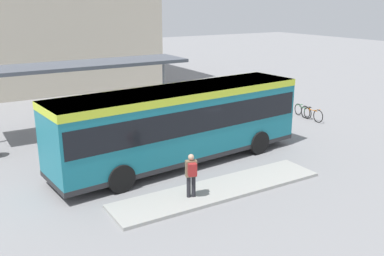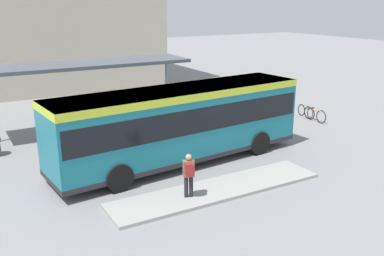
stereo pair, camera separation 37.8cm
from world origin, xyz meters
name	(u,v)px [view 1 (the left image)]	position (x,y,z in m)	size (l,w,h in m)	color
ground_plane	(181,162)	(0.00, 0.00, 0.00)	(120.00, 120.00, 0.00)	gray
curb_island	(219,189)	(-0.25, -3.28, 0.06)	(8.27, 1.80, 0.12)	#9E9E99
city_bus	(181,120)	(0.01, 0.00, 1.88)	(11.40, 3.51, 3.23)	#197284
pedestrian_waiting	(191,173)	(-1.52, -3.41, 1.02)	(0.44, 0.48, 1.58)	#232328
bicycle_orange	(312,114)	(9.89, 1.94, 0.39)	(0.48, 1.79, 0.77)	black
bicycle_green	(303,111)	(10.04, 2.80, 0.36)	(0.48, 1.64, 0.71)	black
station_shelter	(82,66)	(-1.96, 6.93, 3.46)	(11.25, 2.84, 3.60)	#4C515B
station_building	(14,2)	(-2.31, 22.73, 6.63)	(19.66, 13.23, 13.26)	#BCB29E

